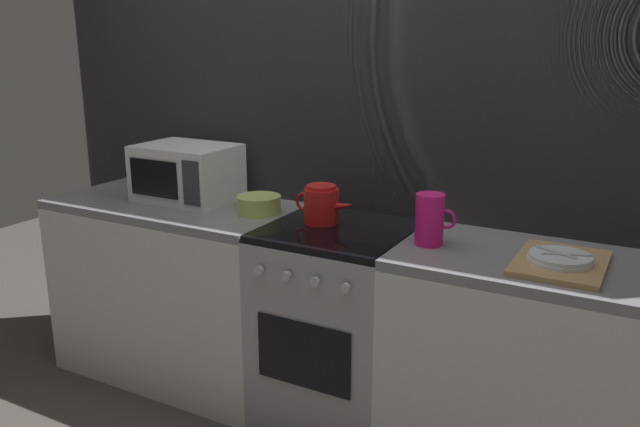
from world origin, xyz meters
The scene contains 10 objects.
ground_plane centered at (0.00, 0.00, 0.00)m, with size 8.00×8.00×0.00m, color #47423D.
back_wall centered at (0.00, 0.32, 1.20)m, with size 3.60×0.05×2.40m.
counter_left centered at (-0.90, 0.00, 0.45)m, with size 1.20×0.60×0.90m.
stove_unit centered at (0.00, 0.00, 0.45)m, with size 0.60×0.63×0.90m.
counter_right centered at (0.90, 0.00, 0.45)m, with size 1.20×0.60×0.90m.
microwave centered at (-0.86, 0.07, 1.04)m, with size 0.46×0.35×0.27m.
kettle centered at (-0.10, 0.03, 0.98)m, with size 0.28×0.15×0.17m.
mixing_bowl centered at (-0.42, 0.03, 0.94)m, with size 0.20×0.20×0.08m, color #B7D166.
pitcher centered at (0.41, -0.03, 1.00)m, with size 0.16×0.11×0.20m.
dish_pile centered at (0.89, -0.04, 0.92)m, with size 0.30×0.40×0.06m.
Camera 1 is at (1.19, -2.33, 1.69)m, focal length 36.59 mm.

